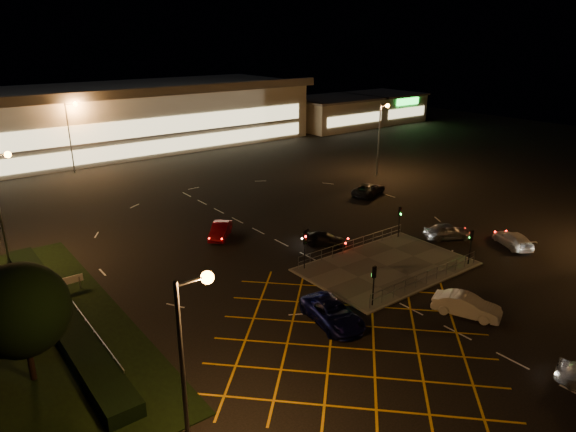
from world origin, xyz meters
TOP-DOWN VIEW (x-y plane):
  - ground at (0.00, 0.00)m, footprint 180.00×180.00m
  - pedestrian_island at (2.00, -2.00)m, footprint 14.00×9.00m
  - hedge at (-23.00, 6.00)m, footprint 2.00×26.00m
  - supermarket at (0.00, 61.95)m, footprint 72.00×26.50m
  - retail_unit_a at (46.00, 53.97)m, footprint 18.80×14.80m
  - retail_unit_b at (62.00, 53.96)m, footprint 14.80×14.80m
  - streetlight_sw at (-21.56, -12.00)m, footprint 1.78×0.56m
  - streetlight_nw at (-23.56, 18.00)m, footprint 1.78×0.56m
  - streetlight_ne at (24.44, 20.00)m, footprint 1.78×0.56m
  - streetlight_far_left at (-9.56, 48.00)m, footprint 1.78×0.56m
  - streetlight_far_right at (30.44, 50.00)m, footprint 1.78×0.56m
  - signal_sw at (-4.00, -5.99)m, footprint 0.28×0.30m
  - signal_se at (8.00, -5.99)m, footprint 0.28×0.30m
  - signal_nw at (-4.00, 1.99)m, footprint 0.28×0.30m
  - signal_ne at (8.00, 1.99)m, footprint 0.28×0.30m
  - tree_e at (-26.00, 0.00)m, footprint 5.40×5.40m
  - car_queue_white at (0.43, -10.95)m, footprint 3.40×5.00m
  - car_left_blue at (-7.93, -5.92)m, footprint 3.55×6.02m
  - car_far_dkgrey at (0.99, 5.00)m, footprint 3.80×4.41m
  - car_right_silver at (11.71, -1.10)m, footprint 4.93×3.87m
  - car_circ_red at (-5.96, 12.82)m, footprint 4.18×4.34m
  - car_east_grey at (16.10, 13.91)m, footprint 5.91×4.02m
  - car_approach_white at (15.02, -6.05)m, footprint 3.93×5.14m

SIDE VIEW (x-z plane):
  - ground at x=0.00m, z-range 0.00..0.00m
  - pedestrian_island at x=2.00m, z-range 0.00..0.12m
  - hedge at x=-23.00m, z-range 0.00..1.00m
  - car_far_dkgrey at x=0.99m, z-range 0.00..1.21m
  - car_approach_white at x=15.02m, z-range 0.00..1.39m
  - car_circ_red at x=-5.96m, z-range 0.00..1.47m
  - car_east_grey at x=16.10m, z-range 0.00..1.50m
  - car_queue_white at x=0.43m, z-range 0.00..1.56m
  - car_left_blue at x=-7.93m, z-range 0.00..1.57m
  - car_right_silver at x=11.71m, z-range 0.00..1.57m
  - signal_sw at x=-4.00m, z-range 0.79..3.94m
  - signal_se at x=8.00m, z-range 0.79..3.94m
  - signal_nw at x=-4.00m, z-range 0.79..3.94m
  - signal_ne at x=8.00m, z-range 0.79..3.94m
  - retail_unit_a at x=46.00m, z-range 0.04..6.39m
  - retail_unit_b at x=62.00m, z-range 0.05..6.40m
  - tree_e at x=-26.00m, z-range 0.97..8.32m
  - supermarket at x=0.00m, z-range 0.06..10.56m
  - streetlight_sw at x=-21.56m, z-range 1.55..11.58m
  - streetlight_nw at x=-23.56m, z-range 1.55..11.58m
  - streetlight_ne at x=24.44m, z-range 1.55..11.58m
  - streetlight_far_left at x=-9.56m, z-range 1.55..11.58m
  - streetlight_far_right at x=30.44m, z-range 1.55..11.58m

